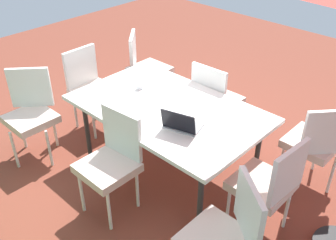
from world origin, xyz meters
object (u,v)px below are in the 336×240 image
object	(u,v)px
laptop	(182,124)
cup	(140,84)
chair_north	(112,159)
dining_table	(168,111)
chair_south	(215,98)
chair_northeast	(31,111)
chair_southeast	(145,66)
chair_southwest	(316,141)
chair_east	(90,86)
chair_west	(269,183)
chair_northwest	(226,234)

from	to	relation	value
laptop	cup	size ratio (longest dim) A/B	3.78
chair_north	laptop	distance (m)	0.69
dining_table	chair_south	xyz separation A→B (m)	(-0.01, -0.76, -0.16)
chair_northeast	chair_southeast	bearing A→B (deg)	39.36
chair_southwest	chair_east	size ratio (longest dim) A/B	1.00
dining_table	chair_northeast	size ratio (longest dim) A/B	1.92
dining_table	chair_north	bearing A→B (deg)	90.98
chair_east	chair_west	size ratio (longest dim) A/B	1.00
chair_south	laptop	bearing A→B (deg)	107.44
dining_table	chair_northeast	world-z (taller)	chair_northeast
chair_southwest	chair_northwest	xyz separation A→B (m)	(-0.05, 1.49, 0.00)
chair_northwest	cup	distance (m)	1.92
chair_east	chair_west	xyz separation A→B (m)	(-2.44, 0.03, 0.00)
cup	chair_south	bearing A→B (deg)	-125.30
chair_south	cup	distance (m)	0.88
chair_northeast	chair_west	xyz separation A→B (m)	(-2.43, -0.75, 0.00)
chair_southeast	cup	xyz separation A→B (m)	(-0.71, 0.73, 0.26)
chair_northwest	chair_north	bearing A→B (deg)	-142.22
chair_southwest	cup	distance (m)	1.83
chair_northeast	chair_north	world-z (taller)	same
chair_west	chair_south	bearing A→B (deg)	-120.39
chair_south	chair_north	distance (m)	1.50
chair_west	laptop	size ratio (longest dim) A/B	2.61
chair_south	dining_table	bearing A→B (deg)	87.11
chair_southeast	chair_south	size ratio (longest dim) A/B	1.00
chair_northwest	chair_east	size ratio (longest dim) A/B	1.00
chair_northwest	chair_east	xyz separation A→B (m)	(2.50, -0.71, 0.00)
chair_southwest	chair_northeast	bearing A→B (deg)	-16.28
chair_east	laptop	xyz separation A→B (m)	(-1.61, 0.18, 0.26)
chair_west	cup	distance (m)	1.69
chair_southwest	chair_south	bearing A→B (deg)	-48.91
chair_east	chair_northwest	bearing A→B (deg)	-106.69
chair_southwest	laptop	size ratio (longest dim) A/B	2.61
chair_south	chair_west	xyz separation A→B (m)	(-1.18, 0.81, 0.00)
chair_south	cup	world-z (taller)	chair_south
chair_southwest	cup	world-z (taller)	chair_southwest
chair_southwest	chair_east	world-z (taller)	same
chair_northwest	dining_table	bearing A→B (deg)	-172.90
cup	chair_east	bearing A→B (deg)	7.22
chair_southwest	chair_south	size ratio (longest dim) A/B	1.00
chair_southeast	laptop	world-z (taller)	laptop
dining_table	chair_east	distance (m)	1.27
chair_southeast	chair_northwest	distance (m)	2.88
chair_southwest	chair_southeast	size ratio (longest dim) A/B	1.00
chair_northeast	chair_south	world-z (taller)	same
chair_south	chair_north	world-z (taller)	same
chair_east	chair_south	world-z (taller)	same
chair_east	cup	bearing A→B (deg)	-83.69
laptop	chair_south	bearing A→B (deg)	-86.51
chair_east	laptop	size ratio (longest dim) A/B	2.61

